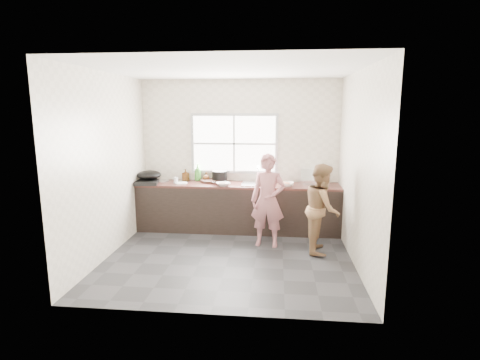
# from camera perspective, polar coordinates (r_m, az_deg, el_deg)

# --- Properties ---
(floor) EXTENTS (3.60, 3.20, 0.01)m
(floor) POSITION_cam_1_polar(r_m,az_deg,el_deg) (5.70, -1.68, -11.69)
(floor) COLOR #29292C
(floor) RESTS_ON ground
(ceiling) EXTENTS (3.60, 3.20, 0.01)m
(ceiling) POSITION_cam_1_polar(r_m,az_deg,el_deg) (5.30, -1.85, 16.55)
(ceiling) COLOR silver
(ceiling) RESTS_ON wall_back
(wall_back) EXTENTS (3.60, 0.01, 2.70)m
(wall_back) POSITION_cam_1_polar(r_m,az_deg,el_deg) (6.91, -0.04, 3.91)
(wall_back) COLOR beige
(wall_back) RESTS_ON ground
(wall_left) EXTENTS (0.01, 3.20, 2.70)m
(wall_left) POSITION_cam_1_polar(r_m,az_deg,el_deg) (5.84, -19.61, 2.06)
(wall_left) COLOR beige
(wall_left) RESTS_ON ground
(wall_right) EXTENTS (0.01, 3.20, 2.70)m
(wall_right) POSITION_cam_1_polar(r_m,az_deg,el_deg) (5.41, 17.58, 1.53)
(wall_right) COLOR silver
(wall_right) RESTS_ON ground
(wall_front) EXTENTS (3.60, 0.01, 2.70)m
(wall_front) POSITION_cam_1_polar(r_m,az_deg,el_deg) (3.77, -4.90, -1.78)
(wall_front) COLOR silver
(wall_front) RESTS_ON ground
(cabinet) EXTENTS (3.60, 0.62, 0.82)m
(cabinet) POSITION_cam_1_polar(r_m,az_deg,el_deg) (6.78, -0.31, -4.31)
(cabinet) COLOR black
(cabinet) RESTS_ON floor
(countertop) EXTENTS (3.60, 0.64, 0.04)m
(countertop) POSITION_cam_1_polar(r_m,az_deg,el_deg) (6.68, -0.31, -0.75)
(countertop) COLOR #3D1E19
(countertop) RESTS_ON cabinet
(sink) EXTENTS (0.55, 0.45, 0.02)m
(sink) POSITION_cam_1_polar(r_m,az_deg,el_deg) (6.65, 2.69, -0.59)
(sink) COLOR silver
(sink) RESTS_ON countertop
(faucet) EXTENTS (0.02, 0.02, 0.30)m
(faucet) POSITION_cam_1_polar(r_m,az_deg,el_deg) (6.82, 2.79, 0.93)
(faucet) COLOR silver
(faucet) RESTS_ON countertop
(window_frame) EXTENTS (1.60, 0.05, 1.10)m
(window_frame) POSITION_cam_1_polar(r_m,az_deg,el_deg) (6.89, -0.89, 5.56)
(window_frame) COLOR #9EA0A5
(window_frame) RESTS_ON wall_back
(window_glazing) EXTENTS (1.50, 0.01, 1.00)m
(window_glazing) POSITION_cam_1_polar(r_m,az_deg,el_deg) (6.86, -0.91, 5.54)
(window_glazing) COLOR white
(window_glazing) RESTS_ON window_frame
(woman) EXTENTS (0.55, 0.40, 1.39)m
(woman) POSITION_cam_1_polar(r_m,az_deg,el_deg) (5.96, 4.27, -3.59)
(woman) COLOR #AB666B
(woman) RESTS_ON floor
(person_side) EXTENTS (0.57, 0.70, 1.37)m
(person_side) POSITION_cam_1_polar(r_m,az_deg,el_deg) (5.85, 12.40, -4.21)
(person_side) COLOR brown
(person_side) RESTS_ON floor
(cutting_board) EXTENTS (0.49, 0.49, 0.04)m
(cutting_board) POSITION_cam_1_polar(r_m,az_deg,el_deg) (6.88, -4.42, -0.11)
(cutting_board) COLOR black
(cutting_board) RESTS_ON countertop
(cleaver) EXTENTS (0.19, 0.10, 0.01)m
(cleaver) POSITION_cam_1_polar(r_m,az_deg,el_deg) (6.63, -3.49, -0.31)
(cleaver) COLOR silver
(cleaver) RESTS_ON cutting_board
(bowl_mince) EXTENTS (0.32, 0.32, 0.06)m
(bowl_mince) POSITION_cam_1_polar(r_m,az_deg,el_deg) (6.50, -2.59, -0.64)
(bowl_mince) COLOR silver
(bowl_mince) RESTS_ON countertop
(bowl_crabs) EXTENTS (0.23, 0.23, 0.06)m
(bowl_crabs) POSITION_cam_1_polar(r_m,az_deg,el_deg) (6.50, 7.17, -0.71)
(bowl_crabs) COLOR white
(bowl_crabs) RESTS_ON countertop
(bowl_held) EXTENTS (0.23, 0.23, 0.06)m
(bowl_held) POSITION_cam_1_polar(r_m,az_deg,el_deg) (6.44, 4.45, -0.74)
(bowl_held) COLOR silver
(bowl_held) RESTS_ON countertop
(black_pot) EXTENTS (0.29, 0.29, 0.20)m
(black_pot) POSITION_cam_1_polar(r_m,az_deg,el_deg) (6.88, -3.13, 0.58)
(black_pot) COLOR black
(black_pot) RESTS_ON countertop
(plate_food) EXTENTS (0.29, 0.29, 0.02)m
(plate_food) POSITION_cam_1_polar(r_m,az_deg,el_deg) (6.78, -8.95, -0.46)
(plate_food) COLOR white
(plate_food) RESTS_ON countertop
(bottle_green) EXTENTS (0.16, 0.16, 0.32)m
(bottle_green) POSITION_cam_1_polar(r_m,az_deg,el_deg) (7.00, -6.46, 1.20)
(bottle_green) COLOR #39882C
(bottle_green) RESTS_ON countertop
(bottle_brown_tall) EXTENTS (0.12, 0.12, 0.20)m
(bottle_brown_tall) POSITION_cam_1_polar(r_m,az_deg,el_deg) (7.06, -8.29, 0.73)
(bottle_brown_tall) COLOR #4D2E13
(bottle_brown_tall) RESTS_ON countertop
(bottle_brown_short) EXTENTS (0.15, 0.15, 0.15)m
(bottle_brown_short) POSITION_cam_1_polar(r_m,az_deg,el_deg) (6.95, -5.18, 0.45)
(bottle_brown_short) COLOR #4B2912
(bottle_brown_short) RESTS_ON countertop
(glass_jar) EXTENTS (0.10, 0.10, 0.11)m
(glass_jar) POSITION_cam_1_polar(r_m,az_deg,el_deg) (6.83, -9.77, -0.03)
(glass_jar) COLOR silver
(glass_jar) RESTS_ON countertop
(burner) EXTENTS (0.46, 0.46, 0.06)m
(burner) POSITION_cam_1_polar(r_m,az_deg,el_deg) (6.86, -14.05, -0.34)
(burner) COLOR black
(burner) RESTS_ON countertop
(wok) EXTENTS (0.54, 0.54, 0.16)m
(wok) POSITION_cam_1_polar(r_m,az_deg,el_deg) (6.95, -13.69, 0.74)
(wok) COLOR black
(wok) RESTS_ON burner
(dish_rack) EXTENTS (0.42, 0.32, 0.28)m
(dish_rack) POSITION_cam_1_polar(r_m,az_deg,el_deg) (6.83, 10.60, 0.70)
(dish_rack) COLOR white
(dish_rack) RESTS_ON countertop
(pot_lid_left) EXTENTS (0.36, 0.36, 0.01)m
(pot_lid_left) POSITION_cam_1_polar(r_m,az_deg,el_deg) (7.09, -11.87, -0.10)
(pot_lid_left) COLOR silver
(pot_lid_left) RESTS_ON countertop
(pot_lid_right) EXTENTS (0.32, 0.32, 0.01)m
(pot_lid_right) POSITION_cam_1_polar(r_m,az_deg,el_deg) (6.94, -8.82, -0.24)
(pot_lid_right) COLOR #B7B9BE
(pot_lid_right) RESTS_ON countertop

